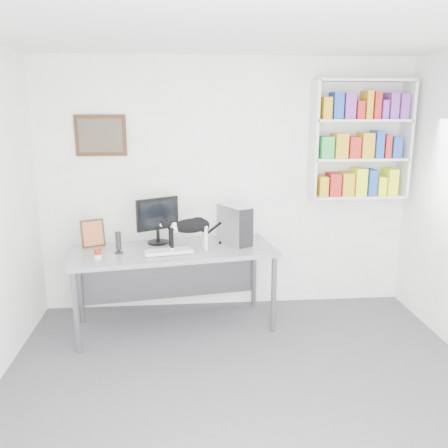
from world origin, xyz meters
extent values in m
cube|color=#4A4A4E|center=(0.00, 0.00, 0.01)|extent=(4.00, 4.00, 0.01)
cube|color=white|center=(0.00, 0.00, 2.70)|extent=(4.00, 4.00, 0.01)
cube|color=white|center=(0.00, 2.00, 1.35)|extent=(4.00, 0.01, 2.70)
cube|color=white|center=(0.00, -2.00, 1.35)|extent=(4.00, 0.01, 2.70)
cube|color=silver|center=(1.40, 1.85, 1.85)|extent=(1.03, 0.28, 1.24)
cube|color=#422715|center=(-1.30, 1.97, 1.90)|extent=(0.52, 0.04, 0.42)
cube|color=gray|center=(-0.57, 1.44, 0.41)|extent=(2.07, 1.06, 0.82)
cube|color=black|center=(-0.73, 1.66, 1.07)|extent=(0.50, 0.41, 0.48)
cube|color=silver|center=(-0.62, 1.31, 0.84)|extent=(0.48, 0.26, 0.03)
cube|color=silver|center=(0.05, 1.59, 1.02)|extent=(0.35, 0.43, 0.40)
cylinder|color=black|center=(-1.09, 1.35, 0.93)|extent=(0.11, 0.11, 0.22)
cube|color=#422715|center=(-1.37, 1.60, 0.97)|extent=(0.25, 0.18, 0.28)
cylinder|color=#AC1C0E|center=(-1.26, 1.16, 0.87)|extent=(0.08, 0.08, 0.10)
camera|label=1|loc=(-0.46, -3.05, 2.17)|focal=38.00mm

